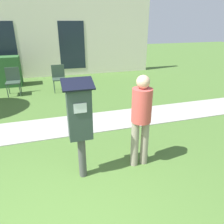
{
  "coord_description": "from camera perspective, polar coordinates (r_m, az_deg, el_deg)",
  "views": [
    {
      "loc": [
        0.19,
        -1.77,
        2.33
      ],
      "look_at": [
        1.07,
        1.13,
        1.05
      ],
      "focal_mm": 35.0,
      "sensor_mm": 36.0,
      "label": 1
    }
  ],
  "objects": [
    {
      "name": "sidewalk",
      "position": [
        5.31,
        -17.21,
        -4.13
      ],
      "size": [
        12.0,
        1.1,
        0.02
      ],
      "color": "#A3A099",
      "rests_on": "ground"
    },
    {
      "name": "building_facade",
      "position": [
        10.14,
        -18.83,
        17.62
      ],
      "size": [
        10.0,
        0.26,
        3.2
      ],
      "color": "beige",
      "rests_on": "ground"
    },
    {
      "name": "parking_meter",
      "position": [
        3.2,
        -8.42,
        -1.64
      ],
      "size": [
        0.44,
        0.31,
        1.59
      ],
      "color": "#4C4C4C",
      "rests_on": "ground"
    },
    {
      "name": "person_standing",
      "position": [
        3.52,
        7.65,
        -0.81
      ],
      "size": [
        0.32,
        0.32,
        1.58
      ],
      "rotation": [
        0.0,
        0.0,
        0.52
      ],
      "color": "gray",
      "rests_on": "ground"
    },
    {
      "name": "outdoor_chair_left",
      "position": [
        7.99,
        -24.47,
        7.83
      ],
      "size": [
        0.44,
        0.44,
        0.9
      ],
      "rotation": [
        0.0,
        0.0,
        -0.32
      ],
      "color": "#334738",
      "rests_on": "ground"
    },
    {
      "name": "outdoor_chair_middle",
      "position": [
        7.95,
        -13.78,
        9.15
      ],
      "size": [
        0.44,
        0.44,
        0.9
      ],
      "rotation": [
        0.0,
        0.0,
        -0.18
      ],
      "color": "#334738",
      "rests_on": "ground"
    }
  ]
}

